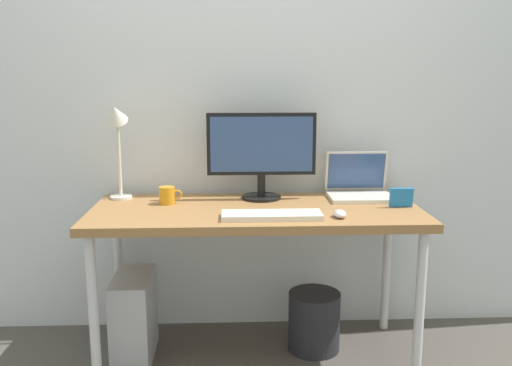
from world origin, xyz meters
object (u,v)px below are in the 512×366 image
Objects in this scene: desk at (256,221)px; computer_tower at (134,317)px; mouse at (340,214)px; monitor at (261,150)px; keyboard at (272,215)px; wastebasket at (314,321)px; laptop at (359,186)px; coffee_mug at (167,195)px; desk_lamp at (117,129)px; photo_frame at (401,197)px.

desk is 3.70× the size of computer_tower.
mouse is at bearing -11.85° from computer_tower.
monitor reaches higher than keyboard.
desk is at bearing -170.32° from wastebasket.
computer_tower is at bearing -169.79° from laptop.
computer_tower is (-1.13, -0.20, -0.60)m from laptop.
mouse is (0.30, -0.00, 0.01)m from keyboard.
mouse is at bearing -20.56° from coffee_mug.
mouse is 0.80× the size of coffee_mug.
coffee_mug is (0.25, -0.10, -0.31)m from desk_lamp.
laptop is at bearing 123.49° from photo_frame.
desk_lamp is (-1.21, -0.01, 0.30)m from laptop.
monitor is at bearing 16.65° from computer_tower.
keyboard is 4.89× the size of mouse.
laptop is 0.73× the size of keyboard.
monitor is 0.54m from laptop.
desk_lamp reaches higher than laptop.
laptop reaches higher than coffee_mug.
wastebasket is (0.72, -0.05, -0.65)m from coffee_mug.
desk is 0.62m from wastebasket.
photo_frame is at bearing -56.51° from laptop.
computer_tower is (-0.17, -0.09, -0.59)m from coffee_mug.
laptop is (0.50, 0.02, -0.19)m from monitor.
computer_tower is at bearing 178.91° from photo_frame.
monitor is 1.03m from computer_tower.
mouse is (1.04, -0.39, -0.34)m from desk_lamp.
photo_frame is (1.37, -0.21, -0.31)m from desk_lamp.
wastebasket is (0.97, -0.15, -0.96)m from desk_lamp.
monitor is at bearing 150.62° from wastebasket.
computer_tower is (0.08, -0.19, -0.90)m from desk_lamp.
laptop is at bearing 21.57° from desk.
mouse reaches higher than keyboard.
desk_lamp reaches higher than wastebasket.
desk is 13.83× the size of coffee_mug.
coffee_mug is (-0.49, 0.29, 0.03)m from keyboard.
desk is 2.85× the size of monitor.
mouse is at bearing -74.93° from wastebasket.
coffee_mug is at bearing 149.14° from keyboard.
photo_frame is (0.33, 0.18, 0.03)m from mouse.
mouse is 0.30× the size of wastebasket.
monitor is 0.45m from keyboard.
desk_lamp is 0.92m from computer_tower.
coffee_mug is 1.12m from photo_frame.
mouse reaches higher than wastebasket.
laptop is 0.72m from wastebasket.
desk_lamp reaches higher than coffee_mug.
monitor is 0.52m from coffee_mug.
monitor is 0.90m from wastebasket.
desk_lamp is 1.18× the size of computer_tower.
photo_frame reaches higher than coffee_mug.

